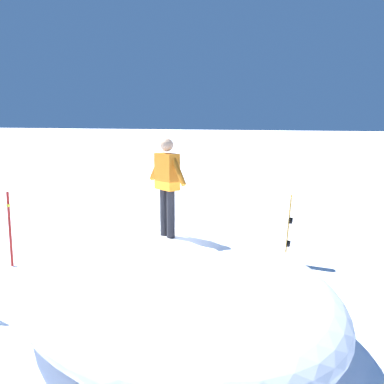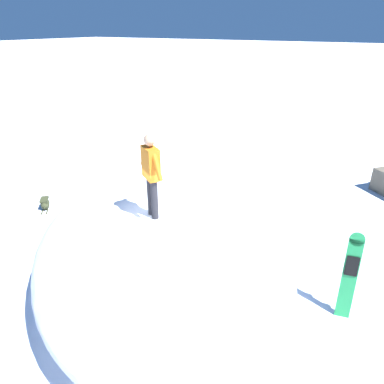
{
  "view_description": "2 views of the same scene",
  "coord_description": "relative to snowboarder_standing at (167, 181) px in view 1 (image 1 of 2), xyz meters",
  "views": [
    {
      "loc": [
        7.13,
        3.49,
        3.56
      ],
      "look_at": [
        -0.3,
        0.85,
        2.25
      ],
      "focal_mm": 42.0,
      "sensor_mm": 36.0,
      "label": 1
    },
    {
      "loc": [
        -4.71,
        -3.22,
        5.0
      ],
      "look_at": [
        0.64,
        -0.06,
        2.02
      ],
      "focal_mm": 32.83,
      "sensor_mm": 36.0,
      "label": 2
    }
  ],
  "objects": [
    {
      "name": "snow_mound",
      "position": [
        0.08,
        -0.05,
        -1.74
      ],
      "size": [
        8.74,
        8.75,
        1.53
      ],
      "primitive_type": "ellipsoid",
      "rotation": [
        0.0,
        0.0,
        0.79
      ],
      "color": "white",
      "rests_on": "ground"
    },
    {
      "name": "trail_marker_pole",
      "position": [
        -1.43,
        -4.69,
        -1.54
      ],
      "size": [
        0.1,
        0.1,
        1.83
      ],
      "color": "#A51E19",
      "rests_on": "ground"
    },
    {
      "name": "snowboard_secondary_upright",
      "position": [
        -3.82,
        1.58,
        -1.6
      ],
      "size": [
        0.27,
        0.16,
        1.75
      ],
      "color": "orange",
      "rests_on": "ground"
    },
    {
      "name": "ground",
      "position": [
        -0.18,
        -0.57,
        -2.5
      ],
      "size": [
        240.0,
        240.0,
        0.0
      ],
      "primitive_type": "plane",
      "color": "white"
    },
    {
      "name": "snowboarder_standing",
      "position": [
        0.0,
        0.0,
        0.0
      ],
      "size": [
        0.62,
        0.91,
        1.69
      ],
      "color": "black",
      "rests_on": "snow_mound"
    }
  ]
}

